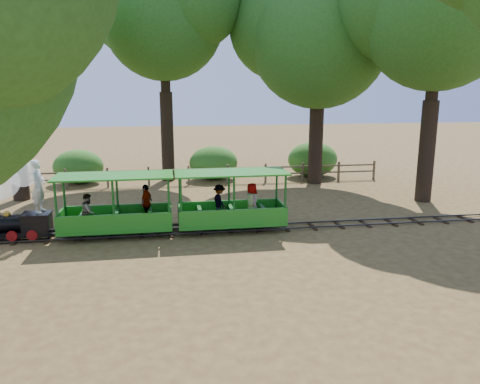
{
  "coord_description": "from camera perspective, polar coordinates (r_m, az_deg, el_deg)",
  "views": [
    {
      "loc": [
        -2.09,
        -15.48,
        4.92
      ],
      "look_at": [
        0.45,
        0.5,
        1.26
      ],
      "focal_mm": 35.0,
      "sensor_mm": 36.0,
      "label": 1
    }
  ],
  "objects": [
    {
      "name": "shrub_east",
      "position": [
        26.36,
        8.84,
        3.96
      ],
      "size": [
        2.77,
        2.13,
        1.92
      ],
      "primitive_type": "ellipsoid",
      "color": "#2D6B1E",
      "rests_on": "ground"
    },
    {
      "name": "track",
      "position": [
        16.36,
        -1.29,
        -4.5
      ],
      "size": [
        22.0,
        1.0,
        0.1
      ],
      "color": "#3F3D3A",
      "rests_on": "ground"
    },
    {
      "name": "shrub_mid_e",
      "position": [
        25.28,
        -3.16,
        2.93
      ],
      "size": [
        1.78,
        1.37,
        1.23
      ],
      "primitive_type": "ellipsoid",
      "color": "#2D6B1E",
      "rests_on": "ground"
    },
    {
      "name": "oak_nw",
      "position": [
        22.69,
        -26.99,
        18.78
      ],
      "size": [
        7.4,
        6.51,
        10.5
      ],
      "color": "#2D2116",
      "rests_on": "ground"
    },
    {
      "name": "carriage_front",
      "position": [
        16.11,
        -14.77,
        -2.42
      ],
      "size": [
        3.82,
        1.56,
        1.99
      ],
      "color": "#23861D",
      "rests_on": "track"
    },
    {
      "name": "ground",
      "position": [
        16.38,
        -1.29,
        -4.72
      ],
      "size": [
        90.0,
        90.0,
        0.0
      ],
      "primitive_type": "plane",
      "color": "olive",
      "rests_on": "ground"
    },
    {
      "name": "oak_ne",
      "position": [
        24.43,
        9.54,
        18.82
      ],
      "size": [
        8.58,
        7.55,
        10.65
      ],
      "color": "#2D2116",
      "rests_on": "ground"
    },
    {
      "name": "fence",
      "position": [
        23.97,
        -3.9,
        2.29
      ],
      "size": [
        18.1,
        0.1,
        1.0
      ],
      "color": "brown",
      "rests_on": "ground"
    },
    {
      "name": "carriage_rear",
      "position": [
        16.19,
        -0.93,
        -1.86
      ],
      "size": [
        3.82,
        1.56,
        1.99
      ],
      "color": "#23861D",
      "rests_on": "track"
    },
    {
      "name": "shrub_mid_w",
      "position": [
        25.23,
        -3.24,
        3.57
      ],
      "size": [
        2.6,
        2.0,
        1.8
      ],
      "primitive_type": "ellipsoid",
      "color": "#2D6B1E",
      "rests_on": "ground"
    },
    {
      "name": "shrub_west",
      "position": [
        25.51,
        -19.1,
        2.93
      ],
      "size": [
        2.54,
        1.95,
        1.76
      ],
      "primitive_type": "ellipsoid",
      "color": "#2D6B1E",
      "rests_on": "ground"
    },
    {
      "name": "oak_e",
      "position": [
        21.84,
        22.96,
        20.04
      ],
      "size": [
        7.64,
        6.72,
        10.8
      ],
      "color": "#2D2116",
      "rests_on": "ground"
    },
    {
      "name": "oak_nc",
      "position": [
        25.32,
        -9.43,
        20.75
      ],
      "size": [
        7.64,
        6.72,
        11.27
      ],
      "color": "#2D2116",
      "rests_on": "ground"
    },
    {
      "name": "locomotive",
      "position": [
        16.68,
        -26.18,
        -0.15
      ],
      "size": [
        2.39,
        1.13,
        2.75
      ],
      "color": "black",
      "rests_on": "ground"
    }
  ]
}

